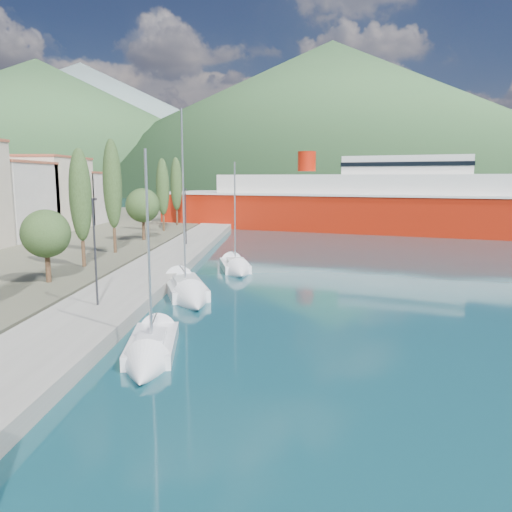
{
  "coord_description": "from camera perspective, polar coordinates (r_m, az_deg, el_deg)",
  "views": [
    {
      "loc": [
        1.48,
        -14.48,
        7.96
      ],
      "look_at": [
        0.0,
        14.0,
        3.5
      ],
      "focal_mm": 35.0,
      "sensor_mm": 36.0,
      "label": 1
    }
  ],
  "objects": [
    {
      "name": "ground",
      "position": [
        134.73,
        2.36,
        5.49
      ],
      "size": [
        1400.0,
        1400.0,
        0.0
      ],
      "primitive_type": "plane",
      "color": "#113E48"
    },
    {
      "name": "quay",
      "position": [
        42.5,
        -11.35,
        -1.54
      ],
      "size": [
        5.0,
        88.0,
        0.8
      ],
      "primitive_type": "cube",
      "color": "gray",
      "rests_on": "ground"
    },
    {
      "name": "hills_far",
      "position": [
        651.6,
        15.64,
        14.68
      ],
      "size": [
        1480.0,
        900.0,
        180.0
      ],
      "color": "slate",
      "rests_on": "ground"
    },
    {
      "name": "hills_near",
      "position": [
        400.97,
        17.47,
        14.38
      ],
      "size": [
        1010.0,
        520.0,
        115.0
      ],
      "color": "#345A31",
      "rests_on": "ground"
    },
    {
      "name": "tree_row",
      "position": [
        50.56,
        -16.05,
        6.15
      ],
      "size": [
        3.99,
        61.69,
        11.02
      ],
      "color": "#47301E",
      "rests_on": "land_strip"
    },
    {
      "name": "lamp_posts",
      "position": [
        31.13,
        -16.73,
        1.36
      ],
      "size": [
        0.15,
        48.26,
        6.06
      ],
      "color": "#2D2D33",
      "rests_on": "quay"
    },
    {
      "name": "sailboat_near",
      "position": [
        22.44,
        -12.23,
        -11.34
      ],
      "size": [
        3.04,
        7.21,
        10.04
      ],
      "color": "silver",
      "rests_on": "ground"
    },
    {
      "name": "sailboat_mid",
      "position": [
        33.33,
        -7.64,
        -4.44
      ],
      "size": [
        5.37,
        9.67,
        13.5
      ],
      "color": "silver",
      "rests_on": "ground"
    },
    {
      "name": "sailboat_far",
      "position": [
        42.39,
        -2.15,
        -1.54
      ],
      "size": [
        3.68,
        7.25,
        10.2
      ],
      "color": "silver",
      "rests_on": "ground"
    },
    {
      "name": "ferry",
      "position": [
        78.97,
        12.16,
        5.74
      ],
      "size": [
        65.42,
        34.04,
        12.81
      ],
      "color": "#A11908",
      "rests_on": "ground"
    }
  ]
}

